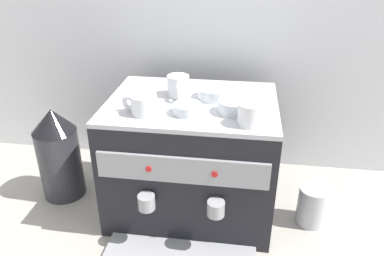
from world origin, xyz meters
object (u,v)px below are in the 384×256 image
(ceramic_cup_0, at_px, (178,86))
(ceramic_bowl_0, at_px, (188,109))
(ceramic_cup_1, at_px, (143,104))
(ceramic_bowl_1, at_px, (233,107))
(milk_pitcher, at_px, (312,205))
(ceramic_cup_2, at_px, (251,114))
(espresso_machine, at_px, (192,157))
(ceramic_bowl_2, at_px, (215,93))
(coffee_grinder, at_px, (58,153))

(ceramic_cup_0, relative_size, ceramic_bowl_0, 1.30)
(ceramic_cup_0, bearing_deg, ceramic_cup_1, -117.78)
(ceramic_bowl_1, bearing_deg, ceramic_bowl_0, -168.84)
(milk_pitcher, bearing_deg, ceramic_cup_0, 170.87)
(ceramic_cup_1, height_order, ceramic_cup_2, ceramic_cup_2)
(espresso_machine, distance_m, ceramic_bowl_0, 0.26)
(ceramic_bowl_2, xyz_separation_m, milk_pitcher, (0.38, -0.08, -0.39))
(espresso_machine, xyz_separation_m, ceramic_bowl_0, (0.00, -0.10, 0.24))
(espresso_machine, bearing_deg, ceramic_cup_0, 141.10)
(ceramic_cup_2, bearing_deg, ceramic_bowl_0, 166.24)
(ceramic_cup_1, distance_m, ceramic_bowl_0, 0.14)
(ceramic_bowl_0, bearing_deg, ceramic_bowl_2, 63.05)
(ceramic_cup_2, xyz_separation_m, ceramic_bowl_0, (-0.20, 0.05, -0.02))
(ceramic_cup_0, height_order, ceramic_cup_1, ceramic_cup_0)
(ceramic_cup_1, xyz_separation_m, ceramic_bowl_0, (0.14, 0.02, -0.02))
(coffee_grinder, distance_m, milk_pitcher, 0.99)
(ceramic_bowl_0, relative_size, milk_pitcher, 0.60)
(espresso_machine, height_order, coffee_grinder, espresso_machine)
(ceramic_bowl_1, distance_m, ceramic_bowl_2, 0.14)
(ceramic_bowl_2, bearing_deg, coffee_grinder, -176.19)
(ceramic_bowl_0, relative_size, coffee_grinder, 0.24)
(ceramic_cup_2, xyz_separation_m, ceramic_bowl_1, (-0.06, 0.08, -0.01))
(ceramic_bowl_2, height_order, coffee_grinder, ceramic_bowl_2)
(ceramic_cup_2, relative_size, ceramic_bowl_1, 1.02)
(espresso_machine, relative_size, ceramic_cup_0, 4.97)
(ceramic_cup_0, height_order, ceramic_bowl_1, ceramic_cup_0)
(ceramic_cup_2, height_order, ceramic_bowl_1, ceramic_cup_2)
(espresso_machine, height_order, ceramic_cup_2, ceramic_cup_2)
(ceramic_cup_2, xyz_separation_m, milk_pitcher, (0.25, 0.11, -0.41))
(espresso_machine, relative_size, milk_pitcher, 3.90)
(espresso_machine, distance_m, ceramic_bowl_1, 0.29)
(ceramic_cup_1, xyz_separation_m, ceramic_bowl_2, (0.22, 0.16, -0.01))
(ceramic_cup_0, bearing_deg, ceramic_cup_2, -37.00)
(ceramic_bowl_1, bearing_deg, milk_pitcher, 6.50)
(ceramic_cup_0, bearing_deg, coffee_grinder, -175.22)
(ceramic_bowl_0, xyz_separation_m, ceramic_bowl_1, (0.14, 0.03, 0.00))
(ceramic_cup_2, height_order, ceramic_bowl_0, ceramic_cup_2)
(ceramic_cup_2, relative_size, milk_pitcher, 0.66)
(milk_pitcher, bearing_deg, ceramic_bowl_2, 167.72)
(espresso_machine, distance_m, coffee_grinder, 0.53)
(ceramic_cup_0, xyz_separation_m, coffee_grinder, (-0.48, -0.04, -0.29))
(ceramic_cup_0, height_order, milk_pitcher, ceramic_cup_0)
(ceramic_cup_1, height_order, coffee_grinder, ceramic_cup_1)
(ceramic_bowl_1, xyz_separation_m, milk_pitcher, (0.31, 0.03, -0.39))
(ceramic_cup_2, distance_m, ceramic_bowl_1, 0.10)
(ceramic_cup_0, bearing_deg, ceramic_bowl_1, -30.28)
(ceramic_bowl_0, xyz_separation_m, milk_pitcher, (0.45, 0.06, -0.39))
(ceramic_cup_1, height_order, milk_pitcher, ceramic_cup_1)
(ceramic_cup_1, bearing_deg, milk_pitcher, 7.93)
(ceramic_cup_0, distance_m, ceramic_cup_2, 0.32)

